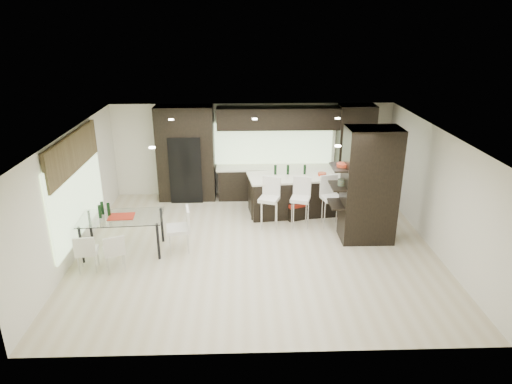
{
  "coord_description": "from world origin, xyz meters",
  "views": [
    {
      "loc": [
        -0.32,
        -9.31,
        4.96
      ],
      "look_at": [
        0.0,
        0.6,
        1.15
      ],
      "focal_mm": 32.0,
      "sensor_mm": 36.0,
      "label": 1
    }
  ],
  "objects_px": {
    "stool_right": "(331,207)",
    "chair_end": "(178,232)",
    "floor_vase": "(353,215)",
    "chair_near": "(114,253)",
    "stool_mid": "(300,208)",
    "bench": "(306,208)",
    "stool_left": "(269,208)",
    "chair_far": "(87,253)",
    "kitchen_island": "(296,194)",
    "dining_table": "(123,234)"
  },
  "relations": [
    {
      "from": "dining_table",
      "to": "chair_far",
      "type": "xyz_separation_m",
      "value": [
        -0.56,
        -0.79,
        -0.04
      ]
    },
    {
      "from": "stool_mid",
      "to": "chair_near",
      "type": "distance_m",
      "value": 4.57
    },
    {
      "from": "chair_end",
      "to": "stool_left",
      "type": "bearing_deg",
      "value": -69.91
    },
    {
      "from": "bench",
      "to": "stool_mid",
      "type": "bearing_deg",
      "value": -132.6
    },
    {
      "from": "floor_vase",
      "to": "chair_near",
      "type": "xyz_separation_m",
      "value": [
        -5.29,
        -1.38,
        -0.19
      ]
    },
    {
      "from": "chair_far",
      "to": "stool_mid",
      "type": "bearing_deg",
      "value": 15.01
    },
    {
      "from": "bench",
      "to": "dining_table",
      "type": "height_order",
      "value": "dining_table"
    },
    {
      "from": "bench",
      "to": "chair_end",
      "type": "xyz_separation_m",
      "value": [
        -3.13,
        -1.85,
        0.25
      ]
    },
    {
      "from": "chair_near",
      "to": "stool_mid",
      "type": "bearing_deg",
      "value": 4.12
    },
    {
      "from": "stool_right",
      "to": "chair_near",
      "type": "xyz_separation_m",
      "value": [
        -4.89,
        -2.0,
        -0.13
      ]
    },
    {
      "from": "chair_far",
      "to": "chair_end",
      "type": "distance_m",
      "value": 1.95
    },
    {
      "from": "stool_mid",
      "to": "bench",
      "type": "xyz_separation_m",
      "value": [
        0.24,
        0.64,
        -0.28
      ]
    },
    {
      "from": "kitchen_island",
      "to": "chair_end",
      "type": "distance_m",
      "value": 3.56
    },
    {
      "from": "kitchen_island",
      "to": "bench",
      "type": "xyz_separation_m",
      "value": [
        0.24,
        -0.23,
        -0.31
      ]
    },
    {
      "from": "stool_left",
      "to": "floor_vase",
      "type": "relative_size",
      "value": 0.89
    },
    {
      "from": "stool_mid",
      "to": "bench",
      "type": "bearing_deg",
      "value": 86.01
    },
    {
      "from": "stool_left",
      "to": "stool_right",
      "type": "xyz_separation_m",
      "value": [
        1.56,
        -0.0,
        0.01
      ]
    },
    {
      "from": "stool_right",
      "to": "floor_vase",
      "type": "relative_size",
      "value": 0.91
    },
    {
      "from": "chair_far",
      "to": "bench",
      "type": "bearing_deg",
      "value": 20.07
    },
    {
      "from": "stool_left",
      "to": "stool_mid",
      "type": "bearing_deg",
      "value": 20.34
    },
    {
      "from": "dining_table",
      "to": "floor_vase",
      "type": "bearing_deg",
      "value": 2.78
    },
    {
      "from": "chair_near",
      "to": "stool_left",
      "type": "bearing_deg",
      "value": 9.15
    },
    {
      "from": "stool_left",
      "to": "chair_near",
      "type": "bearing_deg",
      "value": -128.79
    },
    {
      "from": "dining_table",
      "to": "chair_near",
      "type": "xyz_separation_m",
      "value": [
        0.0,
        -0.79,
        -0.04
      ]
    },
    {
      "from": "kitchen_island",
      "to": "stool_mid",
      "type": "distance_m",
      "value": 0.87
    },
    {
      "from": "floor_vase",
      "to": "chair_end",
      "type": "relative_size",
      "value": 1.22
    },
    {
      "from": "chair_end",
      "to": "stool_right",
      "type": "bearing_deg",
      "value": -81.63
    },
    {
      "from": "stool_right",
      "to": "bench",
      "type": "bearing_deg",
      "value": 114.72
    },
    {
      "from": "stool_right",
      "to": "kitchen_island",
      "type": "bearing_deg",
      "value": 116.59
    },
    {
      "from": "chair_far",
      "to": "stool_right",
      "type": "bearing_deg",
      "value": 11.9
    },
    {
      "from": "stool_right",
      "to": "floor_vase",
      "type": "height_order",
      "value": "floor_vase"
    },
    {
      "from": "stool_left",
      "to": "chair_far",
      "type": "height_order",
      "value": "stool_left"
    },
    {
      "from": "stool_right",
      "to": "chair_end",
      "type": "bearing_deg",
      "value": -176.87
    },
    {
      "from": "dining_table",
      "to": "stool_right",
      "type": "bearing_deg",
      "value": 10.27
    },
    {
      "from": "stool_right",
      "to": "dining_table",
      "type": "bearing_deg",
      "value": 178.77
    },
    {
      "from": "chair_near",
      "to": "chair_end",
      "type": "bearing_deg",
      "value": 10.96
    },
    {
      "from": "kitchen_island",
      "to": "dining_table",
      "type": "distance_m",
      "value": 4.61
    },
    {
      "from": "floor_vase",
      "to": "chair_end",
      "type": "distance_m",
      "value": 4.11
    },
    {
      "from": "stool_left",
      "to": "stool_mid",
      "type": "distance_m",
      "value": 0.78
    },
    {
      "from": "dining_table",
      "to": "stool_left",
      "type": "bearing_deg",
      "value": 16.41
    },
    {
      "from": "kitchen_island",
      "to": "dining_table",
      "type": "relative_size",
      "value": 1.43
    },
    {
      "from": "stool_mid",
      "to": "stool_right",
      "type": "height_order",
      "value": "stool_right"
    },
    {
      "from": "stool_mid",
      "to": "dining_table",
      "type": "height_order",
      "value": "stool_mid"
    },
    {
      "from": "dining_table",
      "to": "chair_end",
      "type": "bearing_deg",
      "value": -3.6
    },
    {
      "from": "stool_mid",
      "to": "bench",
      "type": "relative_size",
      "value": 0.87
    },
    {
      "from": "floor_vase",
      "to": "chair_near",
      "type": "height_order",
      "value": "floor_vase"
    },
    {
      "from": "floor_vase",
      "to": "chair_near",
      "type": "distance_m",
      "value": 5.47
    },
    {
      "from": "bench",
      "to": "chair_near",
      "type": "height_order",
      "value": "chair_near"
    },
    {
      "from": "stool_left",
      "to": "chair_far",
      "type": "distance_m",
      "value": 4.37
    },
    {
      "from": "stool_right",
      "to": "chair_end",
      "type": "height_order",
      "value": "stool_right"
    }
  ]
}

